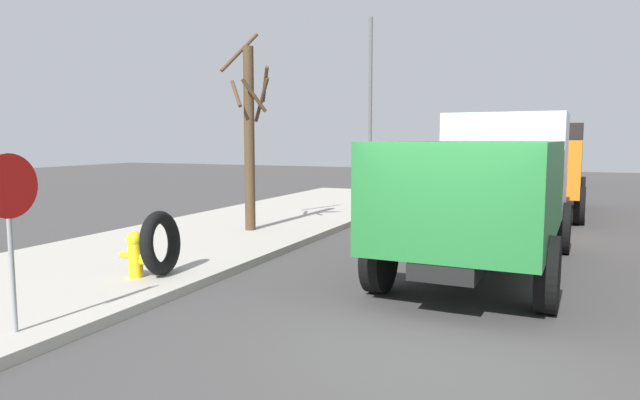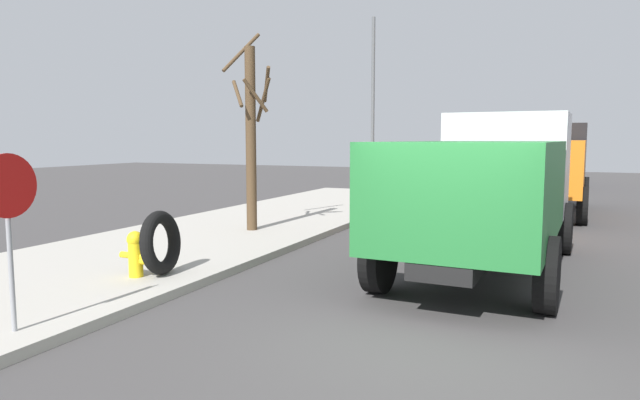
# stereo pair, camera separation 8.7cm
# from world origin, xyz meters

# --- Properties ---
(ground_plane) EXTENTS (80.00, 80.00, 0.00)m
(ground_plane) POSITION_xyz_m (0.00, 0.00, 0.00)
(ground_plane) COLOR #423F3F
(sidewalk_curb) EXTENTS (36.00, 5.00, 0.15)m
(sidewalk_curb) POSITION_xyz_m (0.00, 6.50, 0.07)
(sidewalk_curb) COLOR #ADA89E
(sidewalk_curb) RESTS_ON ground
(fire_hydrant) EXTENTS (0.27, 0.61, 0.77)m
(fire_hydrant) POSITION_xyz_m (0.76, 5.08, 0.56)
(fire_hydrant) COLOR yellow
(fire_hydrant) RESTS_ON sidewalk_curb
(loose_tire) EXTENTS (1.12, 0.47, 1.10)m
(loose_tire) POSITION_xyz_m (1.05, 4.80, 0.70)
(loose_tire) COLOR black
(loose_tire) RESTS_ON sidewalk_curb
(stop_sign) EXTENTS (0.76, 0.08, 2.13)m
(stop_sign) POSITION_xyz_m (-1.93, 4.54, 1.63)
(stop_sign) COLOR gray
(stop_sign) RESTS_ON sidewalk_curb
(dump_truck_green) EXTENTS (7.10, 3.04, 3.00)m
(dump_truck_green) POSITION_xyz_m (4.43, -0.10, 1.61)
(dump_truck_green) COLOR #237033
(dump_truck_green) RESTS_ON ground
(dump_truck_orange) EXTENTS (7.08, 2.99, 3.00)m
(dump_truck_orange) POSITION_xyz_m (13.67, -0.72, 1.61)
(dump_truck_orange) COLOR orange
(dump_truck_orange) RESTS_ON ground
(dump_truck_blue) EXTENTS (7.08, 2.98, 3.00)m
(dump_truck_blue) POSITION_xyz_m (25.11, 0.82, 1.61)
(dump_truck_blue) COLOR #1E3899
(dump_truck_blue) RESTS_ON ground
(bare_tree) EXTENTS (1.25, 1.37, 5.00)m
(bare_tree) POSITION_xyz_m (5.83, 5.83, 2.61)
(bare_tree) COLOR #4C3823
(bare_tree) RESTS_ON sidewalk_curb
(street_light_pole) EXTENTS (0.12, 0.12, 6.44)m
(street_light_pole) POSITION_xyz_m (12.39, 4.82, 3.37)
(street_light_pole) COLOR #595B5E
(street_light_pole) RESTS_ON sidewalk_curb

